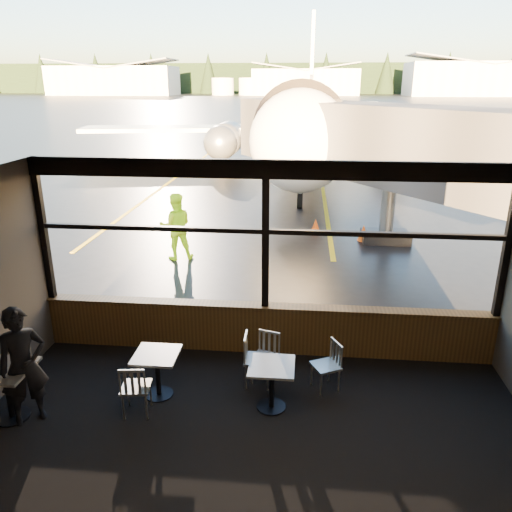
# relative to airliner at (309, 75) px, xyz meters

# --- Properties ---
(ground_plane) EXTENTS (520.00, 520.00, 0.00)m
(ground_plane) POSITION_rel_airliner_xyz_m (-0.71, 97.74, -5.08)
(ground_plane) COLOR black
(ground_plane) RESTS_ON ground
(carpet_floor) EXTENTS (8.00, 6.00, 0.01)m
(carpet_floor) POSITION_rel_airliner_xyz_m (-0.71, -25.26, -5.07)
(carpet_floor) COLOR black
(carpet_floor) RESTS_ON ground
(ceiling) EXTENTS (8.00, 6.00, 0.04)m
(ceiling) POSITION_rel_airliner_xyz_m (-0.71, -25.26, -1.58)
(ceiling) COLOR #38332D
(ceiling) RESTS_ON ground
(window_sill) EXTENTS (8.00, 0.28, 0.90)m
(window_sill) POSITION_rel_airliner_xyz_m (-0.71, -22.26, -4.63)
(window_sill) COLOR brown
(window_sill) RESTS_ON ground
(window_header) EXTENTS (8.00, 0.18, 0.30)m
(window_header) POSITION_rel_airliner_xyz_m (-0.71, -22.26, -1.73)
(window_header) COLOR black
(window_header) RESTS_ON ground
(mullion_left) EXTENTS (0.12, 0.12, 2.60)m
(mullion_left) POSITION_rel_airliner_xyz_m (-4.66, -22.26, -2.88)
(mullion_left) COLOR black
(mullion_left) RESTS_ON ground
(mullion_centre) EXTENTS (0.12, 0.12, 2.60)m
(mullion_centre) POSITION_rel_airliner_xyz_m (-0.71, -22.26, -2.88)
(mullion_centre) COLOR black
(mullion_centre) RESTS_ON ground
(mullion_right) EXTENTS (0.12, 0.12, 2.60)m
(mullion_right) POSITION_rel_airliner_xyz_m (3.24, -22.26, -2.88)
(mullion_right) COLOR black
(mullion_right) RESTS_ON ground
(window_transom) EXTENTS (8.00, 0.10, 0.08)m
(window_transom) POSITION_rel_airliner_xyz_m (-0.71, -22.26, -2.78)
(window_transom) COLOR black
(window_transom) RESTS_ON ground
(airliner) EXTENTS (28.35, 33.77, 10.15)m
(airliner) POSITION_rel_airliner_xyz_m (0.00, 0.00, 0.00)
(airliner) COLOR white
(airliner) RESTS_ON ground_plane
(jet_bridge) EXTENTS (8.60, 10.51, 4.59)m
(jet_bridge) POSITION_rel_airliner_xyz_m (2.89, -16.76, -2.78)
(jet_bridge) COLOR #2A2A2D
(jet_bridge) RESTS_ON ground_plane
(cafe_table_near) EXTENTS (0.67, 0.67, 0.74)m
(cafe_table_near) POSITION_rel_airliner_xyz_m (-0.48, -23.93, -4.71)
(cafe_table_near) COLOR #A9A59B
(cafe_table_near) RESTS_ON carpet_floor
(cafe_table_mid) EXTENTS (0.67, 0.67, 0.74)m
(cafe_table_mid) POSITION_rel_airliner_xyz_m (-2.26, -23.78, -4.71)
(cafe_table_mid) COLOR #A69F98
(cafe_table_mid) RESTS_ON carpet_floor
(cafe_table_left) EXTENTS (0.76, 0.76, 0.83)m
(cafe_table_left) POSITION_rel_airliner_xyz_m (-4.26, -24.54, -4.66)
(cafe_table_left) COLOR gray
(cafe_table_left) RESTS_ON carpet_floor
(chair_near_e) EXTENTS (0.60, 0.60, 0.83)m
(chair_near_e) POSITION_rel_airliner_xyz_m (0.35, -23.35, -4.66)
(chair_near_e) COLOR beige
(chair_near_e) RESTS_ON carpet_floor
(chair_near_w) EXTENTS (0.50, 0.50, 0.90)m
(chair_near_w) POSITION_rel_airliner_xyz_m (-0.74, -23.32, -4.63)
(chair_near_w) COLOR beige
(chair_near_w) RESTS_ON carpet_floor
(chair_near_n) EXTENTS (0.58, 0.58, 0.85)m
(chair_near_n) POSITION_rel_airliner_xyz_m (-0.63, -23.23, -4.65)
(chair_near_n) COLOR beige
(chair_near_n) RESTS_ON carpet_floor
(chair_mid_s) EXTENTS (0.53, 0.53, 0.87)m
(chair_mid_s) POSITION_rel_airliner_xyz_m (-2.45, -24.24, -4.64)
(chair_mid_s) COLOR #ADA99D
(chair_mid_s) RESTS_ON carpet_floor
(passenger) EXTENTS (0.77, 0.74, 1.78)m
(passenger) POSITION_rel_airliner_xyz_m (-3.96, -24.54, -4.18)
(passenger) COLOR black
(passenger) RESTS_ON carpet_floor
(ground_crew) EXTENTS (1.07, 0.94, 1.85)m
(ground_crew) POSITION_rel_airliner_xyz_m (-3.56, -17.40, -4.15)
(ground_crew) COLOR #BFF219
(ground_crew) RESTS_ON ground_plane
(cone_nose) EXTENTS (0.32, 0.32, 0.44)m
(cone_nose) POSITION_rel_airliner_xyz_m (0.34, -14.44, -4.85)
(cone_nose) COLOR #FD5608
(cone_nose) RESTS_ON ground_plane
(cone_wing) EXTENTS (0.31, 0.31, 0.43)m
(cone_wing) POSITION_rel_airliner_xyz_m (-5.01, -1.48, -4.86)
(cone_wing) COLOR orange
(cone_wing) RESTS_ON ground_plane
(hangar_left) EXTENTS (45.00, 18.00, 11.00)m
(hangar_left) POSITION_rel_airliner_xyz_m (-70.71, 157.74, 0.42)
(hangar_left) COLOR silver
(hangar_left) RESTS_ON ground_plane
(hangar_mid) EXTENTS (38.00, 15.00, 10.00)m
(hangar_mid) POSITION_rel_airliner_xyz_m (-0.71, 162.74, -0.08)
(hangar_mid) COLOR silver
(hangar_mid) RESTS_ON ground_plane
(hangar_right) EXTENTS (50.00, 20.00, 12.00)m
(hangar_right) POSITION_rel_airliner_xyz_m (59.29, 155.74, 0.92)
(hangar_right) COLOR silver
(hangar_right) RESTS_ON ground_plane
(fuel_tank_a) EXTENTS (8.00, 8.00, 6.00)m
(fuel_tank_a) POSITION_rel_airliner_xyz_m (-30.71, 159.74, -2.08)
(fuel_tank_a) COLOR silver
(fuel_tank_a) RESTS_ON ground_plane
(fuel_tank_b) EXTENTS (8.00, 8.00, 6.00)m
(fuel_tank_b) POSITION_rel_airliner_xyz_m (-20.71, 159.74, -2.08)
(fuel_tank_b) COLOR silver
(fuel_tank_b) RESTS_ON ground_plane
(fuel_tank_c) EXTENTS (8.00, 8.00, 6.00)m
(fuel_tank_c) POSITION_rel_airliner_xyz_m (-10.71, 159.74, -2.08)
(fuel_tank_c) COLOR silver
(fuel_tank_c) RESTS_ON ground_plane
(treeline) EXTENTS (360.00, 3.00, 12.00)m
(treeline) POSITION_rel_airliner_xyz_m (-0.71, 187.74, 0.92)
(treeline) COLOR black
(treeline) RESTS_ON ground_plane
(cone_extra) EXTENTS (0.36, 0.36, 0.50)m
(cone_extra) POSITION_rel_airliner_xyz_m (1.80, -15.21, -4.83)
(cone_extra) COLOR #F74407
(cone_extra) RESTS_ON ground_plane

